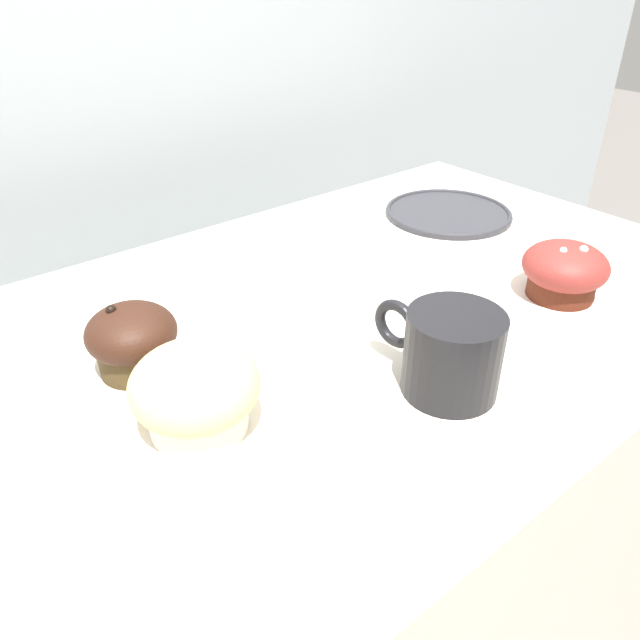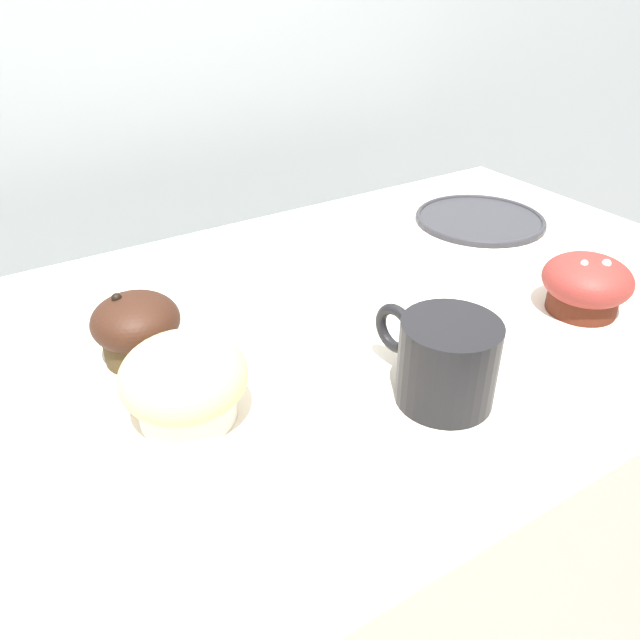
{
  "view_description": "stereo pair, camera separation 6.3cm",
  "coord_description": "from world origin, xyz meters",
  "px_view_note": "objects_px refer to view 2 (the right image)",
  "views": [
    {
      "loc": [
        -0.44,
        -0.47,
        1.28
      ],
      "look_at": [
        -0.1,
        -0.05,
        0.95
      ],
      "focal_mm": 35.0,
      "sensor_mm": 36.0,
      "label": 1
    },
    {
      "loc": [
        -0.39,
        -0.5,
        1.28
      ],
      "look_at": [
        -0.1,
        -0.05,
        0.95
      ],
      "focal_mm": 35.0,
      "sensor_mm": 36.0,
      "label": 2
    }
  ],
  "objects_px": {
    "muffin_front_center": "(586,284)",
    "coffee_cup": "(445,359)",
    "muffin_back_left": "(137,327)",
    "muffin_back_right": "(185,382)",
    "serving_plate": "(480,219)"
  },
  "relations": [
    {
      "from": "muffin_back_left",
      "to": "coffee_cup",
      "type": "xyz_separation_m",
      "value": [
        0.22,
        -0.22,
        0.01
      ]
    },
    {
      "from": "muffin_front_center",
      "to": "muffin_back_left",
      "type": "relative_size",
      "value": 1.13
    },
    {
      "from": "muffin_front_center",
      "to": "serving_plate",
      "type": "height_order",
      "value": "muffin_front_center"
    },
    {
      "from": "serving_plate",
      "to": "muffin_front_center",
      "type": "bearing_deg",
      "value": -110.12
    },
    {
      "from": "coffee_cup",
      "to": "serving_plate",
      "type": "distance_m",
      "value": 0.45
    },
    {
      "from": "muffin_front_center",
      "to": "serving_plate",
      "type": "relative_size",
      "value": 0.51
    },
    {
      "from": "muffin_back_right",
      "to": "serving_plate",
      "type": "distance_m",
      "value": 0.59
    },
    {
      "from": "serving_plate",
      "to": "muffin_back_left",
      "type": "bearing_deg",
      "value": -172.35
    },
    {
      "from": "muffin_back_left",
      "to": "coffee_cup",
      "type": "bearing_deg",
      "value": -45.09
    },
    {
      "from": "muffin_back_left",
      "to": "coffee_cup",
      "type": "relative_size",
      "value": 0.64
    },
    {
      "from": "muffin_back_right",
      "to": "coffee_cup",
      "type": "relative_size",
      "value": 0.82
    },
    {
      "from": "muffin_front_center",
      "to": "serving_plate",
      "type": "xyz_separation_m",
      "value": [
        0.09,
        0.26,
        -0.03
      ]
    },
    {
      "from": "muffin_front_center",
      "to": "coffee_cup",
      "type": "xyz_separation_m",
      "value": [
        -0.25,
        -0.04,
        0.01
      ]
    },
    {
      "from": "muffin_front_center",
      "to": "muffin_back_left",
      "type": "height_order",
      "value": "muffin_back_left"
    },
    {
      "from": "muffin_back_right",
      "to": "serving_plate",
      "type": "height_order",
      "value": "muffin_back_right"
    }
  ]
}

